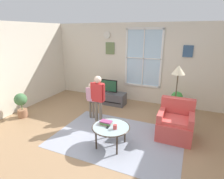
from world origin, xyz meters
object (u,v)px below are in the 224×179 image
at_px(book_stack, 106,123).
at_px(cup, 115,127).
at_px(person_pink_shirt, 91,97).
at_px(coffee_table, 111,128).
at_px(tv_stand, 109,98).
at_px(armchair, 175,124).
at_px(person_red_shirt, 98,95).
at_px(potted_plant_corner, 21,103).
at_px(television, 108,86).
at_px(floor_lamp, 178,76).
at_px(remote_near_books, 108,126).
at_px(potted_plant_by_window, 177,100).

distance_m(book_stack, cup, 0.27).
relative_size(cup, person_pink_shirt, 0.09).
bearing_deg(coffee_table, book_stack, 159.79).
xyz_separation_m(book_stack, cup, (0.25, -0.11, 0.01)).
xyz_separation_m(tv_stand, armchair, (2.26, -1.26, 0.13)).
bearing_deg(person_red_shirt, potted_plant_corner, -168.18).
xyz_separation_m(tv_stand, person_pink_shirt, (0.03, -1.18, 0.44)).
xyz_separation_m(television, book_stack, (0.92, -2.13, -0.13)).
height_order(tv_stand, cup, cup).
bearing_deg(book_stack, person_pink_shirt, 133.33).
bearing_deg(television, floor_lamp, -16.43).
bearing_deg(book_stack, armchair, 33.01).
height_order(tv_stand, armchair, armchair).
xyz_separation_m(person_red_shirt, floor_lamp, (1.78, 0.82, 0.48)).
bearing_deg(cup, coffee_table, 153.43).
height_order(cup, person_pink_shirt, person_pink_shirt).
relative_size(tv_stand, television, 1.90).
relative_size(book_stack, person_red_shirt, 0.18).
bearing_deg(book_stack, remote_near_books, -42.62).
bearing_deg(person_pink_shirt, person_red_shirt, -37.78).
relative_size(coffee_table, floor_lamp, 0.51).
bearing_deg(tv_stand, person_red_shirt, -75.05).
relative_size(person_pink_shirt, potted_plant_corner, 1.44).
distance_m(coffee_table, potted_plant_by_window, 2.61).
relative_size(armchair, person_pink_shirt, 0.85).
xyz_separation_m(remote_near_books, potted_plant_by_window, (1.14, 2.41, -0.08)).
bearing_deg(floor_lamp, potted_plant_corner, -162.12).
height_order(television, remote_near_books, television).
distance_m(armchair, person_pink_shirt, 2.26).
distance_m(coffee_table, floor_lamp, 2.09).
distance_m(armchair, cup, 1.47).
bearing_deg(person_pink_shirt, potted_plant_by_window, 32.87).
bearing_deg(television, tv_stand, 90.00).
height_order(coffee_table, person_pink_shirt, person_pink_shirt).
xyz_separation_m(armchair, cup, (-1.09, -0.98, 0.18)).
height_order(remote_near_books, person_red_shirt, person_red_shirt).
xyz_separation_m(cup, remote_near_books, (-0.16, 0.02, -0.04)).
xyz_separation_m(cup, person_pink_shirt, (-1.15, 1.06, 0.14)).
bearing_deg(person_pink_shirt, remote_near_books, -46.31).
bearing_deg(remote_near_books, armchair, 37.49).
bearing_deg(remote_near_books, tv_stand, 114.63).
height_order(television, floor_lamp, floor_lamp).
bearing_deg(person_pink_shirt, television, 91.39).
xyz_separation_m(remote_near_books, potted_plant_corner, (-2.83, 0.29, -0.05)).
xyz_separation_m(person_pink_shirt, potted_plant_by_window, (2.13, 1.37, -0.26)).
height_order(remote_near_books, floor_lamp, floor_lamp).
bearing_deg(armchair, coffee_table, -142.60).
distance_m(tv_stand, cup, 2.55).
bearing_deg(coffee_table, person_red_shirt, 132.96).
bearing_deg(floor_lamp, television, 163.57).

